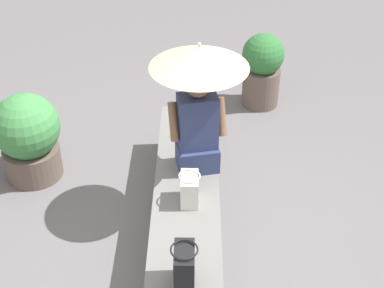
% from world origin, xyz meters
% --- Properties ---
extents(ground_plane, '(14.00, 14.00, 0.00)m').
position_xyz_m(ground_plane, '(0.00, 0.00, 0.00)').
color(ground_plane, '#605B5E').
extents(stone_bench, '(2.63, 0.54, 0.46)m').
position_xyz_m(stone_bench, '(0.00, 0.00, 0.23)').
color(stone_bench, slate).
rests_on(stone_bench, ground).
extents(person_seated, '(0.34, 0.50, 0.90)m').
position_xyz_m(person_seated, '(-0.33, 0.09, 0.85)').
color(person_seated, navy).
rests_on(person_seated, stone_bench).
extents(parasol, '(0.78, 0.78, 1.17)m').
position_xyz_m(parasol, '(-0.30, 0.10, 1.52)').
color(parasol, '#B7B7BC').
rests_on(parasol, stone_bench).
extents(handbag_black, '(0.25, 0.19, 0.33)m').
position_xyz_m(handbag_black, '(0.98, 0.01, 0.62)').
color(handbag_black, black).
rests_on(handbag_black, stone_bench).
extents(tote_bag_canvas, '(0.23, 0.17, 0.26)m').
position_xyz_m(tote_bag_canvas, '(0.13, 0.03, 0.59)').
color(tote_bag_canvas, silver).
rests_on(tote_bag_canvas, stone_bench).
extents(magazine, '(0.34, 0.31, 0.01)m').
position_xyz_m(magazine, '(-0.84, -0.02, 0.47)').
color(magazine, gold).
rests_on(magazine, stone_bench).
extents(planter_near, '(0.63, 0.63, 0.87)m').
position_xyz_m(planter_near, '(-0.78, -1.50, 0.45)').
color(planter_near, brown).
rests_on(planter_near, ground).
extents(planter_far, '(0.47, 0.47, 0.87)m').
position_xyz_m(planter_far, '(-2.16, 0.82, 0.46)').
color(planter_far, brown).
rests_on(planter_far, ground).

